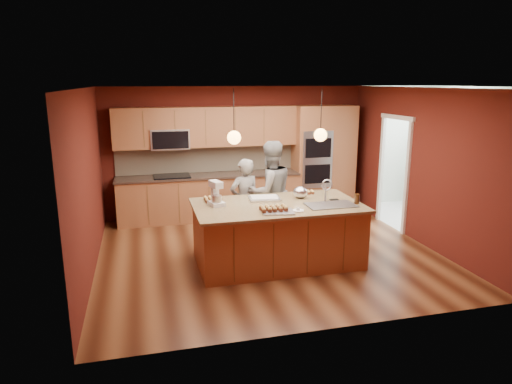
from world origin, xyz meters
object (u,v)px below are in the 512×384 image
object	(u,v)px
island	(278,233)
stand_mixer	(216,195)
mixing_bowl	(300,192)
person_left	(245,202)
person_right	(270,192)

from	to	relation	value
island	stand_mixer	world-z (taller)	island
island	mixing_bowl	size ratio (longest dim) A/B	11.08
person_left	island	bearing A→B (deg)	93.83
island	mixing_bowl	xyz separation A→B (m)	(0.46, 0.29, 0.56)
person_right	mixing_bowl	xyz separation A→B (m)	(0.31, -0.69, 0.14)
person_right	stand_mixer	size ratio (longest dim) A/B	4.78
person_left	mixing_bowl	world-z (taller)	person_left
island	person_left	xyz separation A→B (m)	(-0.32, 0.98, 0.27)
island	person_right	xyz separation A→B (m)	(0.14, 0.98, 0.42)
island	person_left	distance (m)	1.06
island	stand_mixer	bearing A→B (deg)	169.79
person_left	stand_mixer	size ratio (longest dim) A/B	4.01
person_left	mixing_bowl	size ratio (longest dim) A/B	6.50
person_left	stand_mixer	bearing A→B (deg)	38.05
person_left	stand_mixer	distance (m)	1.08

